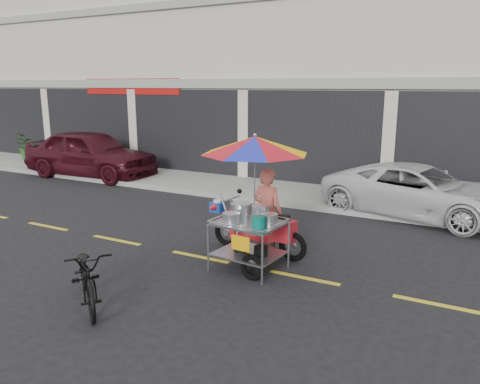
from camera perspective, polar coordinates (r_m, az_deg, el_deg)
The scene contains 9 objects.
ground at distance 7.79m, azimuth 7.82°, elevation -10.34°, with size 90.00×90.00×0.00m, color black.
sidewalk at distance 12.83m, azimuth 16.42°, elevation -1.05°, with size 45.00×3.00×0.15m, color gray.
centerline at distance 7.79m, azimuth 7.82°, elevation -10.31°, with size 42.00×0.10×0.01m, color gold.
maroon_sedan at distance 16.61m, azimuth -17.78°, elevation 4.51°, with size 1.89×4.71×1.60m, color #3C0C17.
white_pickup at distance 11.78m, azimuth 20.96°, elevation 0.08°, with size 2.04×4.42×1.23m, color silver.
plant_tall at distance 20.64m, azimuth -24.39°, elevation 5.17°, with size 0.95×0.82×1.06m, color #25551E.
plant_short at distance 19.21m, azimuth -21.49°, elevation 4.90°, with size 0.58×0.58×1.04m, color #25551E.
near_bicycle at distance 7.01m, azimuth -18.11°, elevation -9.63°, with size 0.59×1.70×0.89m, color black.
food_vendor_rig at distance 7.91m, azimuth 2.17°, elevation 1.17°, with size 2.30×2.00×2.31m.
Camera 1 is at (2.41, -6.74, 3.07)m, focal length 35.00 mm.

